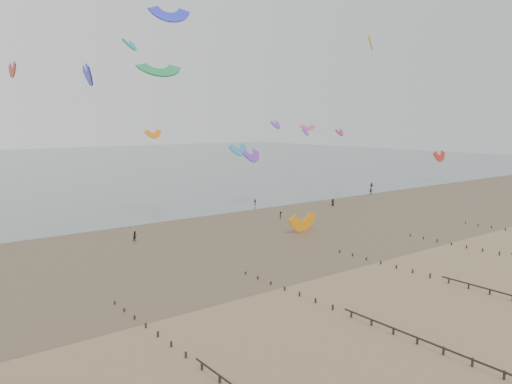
% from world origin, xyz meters
% --- Properties ---
extents(ground, '(500.00, 500.00, 0.00)m').
position_xyz_m(ground, '(0.00, 0.00, 0.00)').
color(ground, brown).
rests_on(ground, ground).
extents(sea_and_shore, '(500.00, 665.00, 0.03)m').
position_xyz_m(sea_and_shore, '(-4.08, 34.40, 0.01)').
color(sea_and_shore, '#475654').
rests_on(sea_and_shore, ground).
extents(kitesurfers, '(128.43, 20.79, 1.74)m').
position_xyz_m(kitesurfers, '(26.88, 47.45, 0.83)').
color(kitesurfers, black).
rests_on(kitesurfers, ground).
extents(grounded_kite, '(7.35, 6.17, 3.62)m').
position_xyz_m(grounded_kite, '(10.04, 26.72, 0.00)').
color(grounded_kite, orange).
rests_on(grounded_kite, ground).
extents(kites_airborne, '(239.61, 106.12, 42.11)m').
position_xyz_m(kites_airborne, '(-4.96, 94.15, 23.47)').
color(kites_airborne, purple).
rests_on(kites_airborne, ground).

